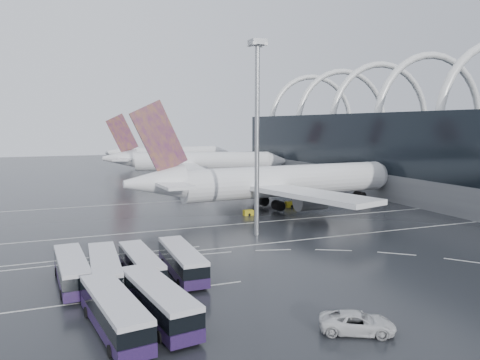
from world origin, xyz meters
name	(u,v)px	position (x,y,z in m)	size (l,w,h in m)	color
ground	(263,240)	(0.00, 0.00, 0.00)	(420.00, 420.00, 0.00)	black
terminal	(466,152)	(61.56, 19.84, 10.87)	(42.00, 160.00, 34.90)	slate
lane_marking_near	(269,243)	(0.00, -2.00, 0.01)	(120.00, 0.25, 0.01)	silver
lane_marking_mid	(234,224)	(0.00, 12.00, 0.01)	(120.00, 0.25, 0.01)	silver
lane_marking_far	(191,200)	(0.00, 40.00, 0.01)	(120.00, 0.25, 0.01)	silver
bus_bay_line_south	(111,299)	(-24.00, -16.00, 0.01)	(28.00, 0.25, 0.01)	silver
bus_bay_line_north	(97,257)	(-24.00, 0.00, 0.01)	(28.00, 0.25, 0.01)	silver
airliner_main	(275,182)	(13.33, 23.30, 5.45)	(64.21, 56.24, 21.75)	white
airliner_gate_b	(193,162)	(12.77, 82.91, 5.17)	(58.05, 51.57, 20.67)	white
airliner_gate_c	(168,154)	(15.85, 130.89, 4.79)	(53.84, 49.48, 19.17)	white
bus_row_near_a	(72,270)	(-27.46, -10.27, 1.70)	(3.57, 12.73, 3.10)	#1F133C
bus_row_near_b	(104,269)	(-24.18, -11.64, 1.76)	(3.49, 13.12, 3.20)	#1F133C
bus_row_near_c	(141,264)	(-20.11, -10.82, 1.64)	(3.40, 12.26, 2.99)	#1F133C
bus_row_near_d	(182,260)	(-15.48, -11.37, 1.72)	(3.14, 12.76, 3.14)	#1F133C
bus_row_far_b	(114,312)	(-24.58, -23.87, 1.77)	(4.72, 13.36, 3.22)	#1F133C
bus_row_far_c	(158,301)	(-20.66, -22.80, 1.80)	(4.91, 13.63, 3.28)	#1F133C
van_curve_a	(357,323)	(-5.67, -31.49, 0.87)	(2.90, 6.28, 1.75)	silver
floodlight_mast	(257,114)	(0.45, 3.44, 18.87)	(2.30, 2.30, 30.00)	gray
gse_cart_belly_a	(291,204)	(17.13, 23.65, 0.60)	(2.19, 1.29, 1.19)	#B2A117
gse_cart_belly_b	(318,196)	(28.62, 31.65, 0.62)	(2.26, 1.34, 1.24)	slate
gse_cart_belly_c	(248,213)	(5.39, 18.63, 0.51)	(1.88, 1.11, 1.02)	#B2A117
gse_cart_belly_d	(365,201)	(33.82, 20.73, 0.59)	(2.16, 1.28, 1.18)	slate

